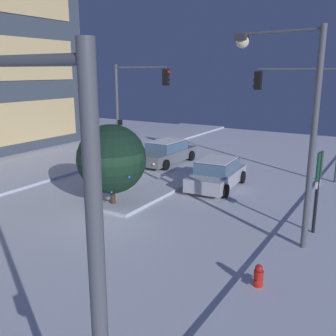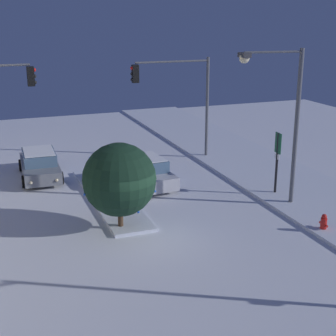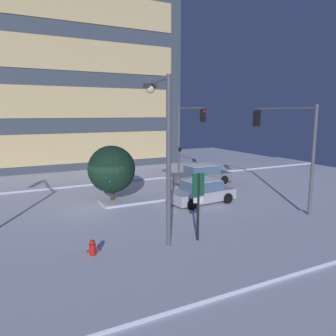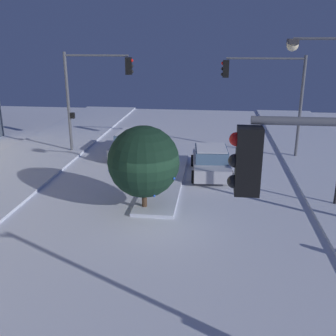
{
  "view_description": "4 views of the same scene",
  "coord_description": "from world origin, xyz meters",
  "px_view_note": "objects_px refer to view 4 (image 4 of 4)",
  "views": [
    {
      "loc": [
        -11.48,
        -9.56,
        5.8
      ],
      "look_at": [
        2.44,
        -1.1,
        1.67
      ],
      "focal_mm": 40.87,
      "sensor_mm": 36.0,
      "label": 1
    },
    {
      "loc": [
        -17.69,
        5.77,
        8.53
      ],
      "look_at": [
        1.61,
        -1.53,
        2.19
      ],
      "focal_mm": 53.76,
      "sensor_mm": 36.0,
      "label": 2
    },
    {
      "loc": [
        -5.15,
        -19.03,
        5.65
      ],
      "look_at": [
        4.37,
        -0.27,
        2.13
      ],
      "focal_mm": 35.17,
      "sensor_mm": 36.0,
      "label": 3
    },
    {
      "loc": [
        -14.26,
        -2.02,
        6.97
      ],
      "look_at": [
        0.93,
        -0.2,
        1.91
      ],
      "focal_mm": 41.76,
      "sensor_mm": 36.0,
      "label": 4
    }
  ],
  "objects_px": {
    "traffic_light_corner_near_right": "(269,87)",
    "traffic_light_corner_far_right": "(92,86)",
    "car_near": "(211,162)",
    "decorated_tree_median": "(144,162)",
    "car_far": "(132,144)"
  },
  "relations": [
    {
      "from": "traffic_light_corner_near_right",
      "to": "traffic_light_corner_far_right",
      "type": "distance_m",
      "value": 10.63
    },
    {
      "from": "traffic_light_corner_near_right",
      "to": "car_far",
      "type": "bearing_deg",
      "value": 3.11
    },
    {
      "from": "decorated_tree_median",
      "to": "car_far",
      "type": "bearing_deg",
      "value": 15.26
    },
    {
      "from": "car_far",
      "to": "traffic_light_corner_far_right",
      "type": "xyz_separation_m",
      "value": [
        0.06,
        2.41,
        3.56
      ]
    },
    {
      "from": "decorated_tree_median",
      "to": "traffic_light_corner_near_right",
      "type": "bearing_deg",
      "value": -34.56
    },
    {
      "from": "car_near",
      "to": "traffic_light_corner_far_right",
      "type": "height_order",
      "value": "traffic_light_corner_far_right"
    },
    {
      "from": "car_near",
      "to": "traffic_light_corner_near_right",
      "type": "bearing_deg",
      "value": -45.31
    },
    {
      "from": "car_far",
      "to": "decorated_tree_median",
      "type": "height_order",
      "value": "decorated_tree_median"
    },
    {
      "from": "traffic_light_corner_near_right",
      "to": "traffic_light_corner_far_right",
      "type": "height_order",
      "value": "traffic_light_corner_far_right"
    },
    {
      "from": "car_far",
      "to": "traffic_light_corner_near_right",
      "type": "relative_size",
      "value": 0.79
    },
    {
      "from": "traffic_light_corner_far_right",
      "to": "decorated_tree_median",
      "type": "relative_size",
      "value": 1.71
    },
    {
      "from": "traffic_light_corner_near_right",
      "to": "car_near",
      "type": "bearing_deg",
      "value": 48.85
    },
    {
      "from": "car_near",
      "to": "decorated_tree_median",
      "type": "height_order",
      "value": "decorated_tree_median"
    },
    {
      "from": "traffic_light_corner_near_right",
      "to": "traffic_light_corner_far_right",
      "type": "relative_size",
      "value": 0.98
    },
    {
      "from": "traffic_light_corner_far_right",
      "to": "car_far",
      "type": "bearing_deg",
      "value": -1.39
    }
  ]
}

